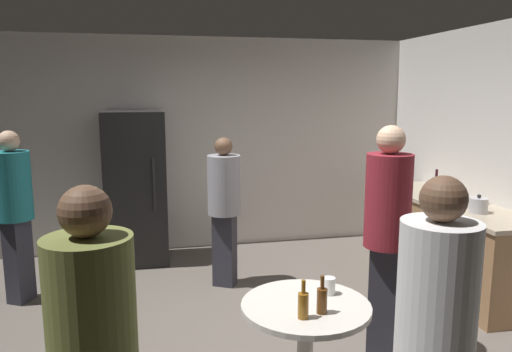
{
  "coord_description": "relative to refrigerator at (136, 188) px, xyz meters",
  "views": [
    {
      "loc": [
        -0.75,
        -3.64,
        2.02
      ],
      "look_at": [
        0.1,
        0.26,
        1.33
      ],
      "focal_mm": 34.26,
      "sensor_mm": 36.0,
      "label": 1
    }
  ],
  "objects": [
    {
      "name": "ground_plane",
      "position": [
        0.94,
        -2.2,
        -0.95
      ],
      "size": [
        5.2,
        5.2,
        0.1
      ],
      "primitive_type": "cube",
      "color": "#5B544C"
    },
    {
      "name": "kitchen_counter",
      "position": [
        3.22,
        -1.43,
        -0.45
      ],
      "size": [
        0.64,
        2.17,
        0.9
      ],
      "color": "olive",
      "rests_on": "ground_plane"
    },
    {
      "name": "person_in_maroon_shirt",
      "position": [
        1.88,
        -2.62,
        0.15
      ],
      "size": [
        0.47,
        0.47,
        1.78
      ],
      "rotation": [
        0.0,
        0.0,
        -2.11
      ],
      "color": "#2D2D38",
      "rests_on": "ground_plane"
    },
    {
      "name": "refrigerator",
      "position": [
        0.0,
        0.0,
        0.0
      ],
      "size": [
        0.7,
        0.68,
        1.8
      ],
      "color": "black",
      "rests_on": "ground_plane"
    },
    {
      "name": "person_in_white_shirt",
      "position": [
        1.36,
        -4.07,
        0.08
      ],
      "size": [
        0.4,
        0.4,
        1.68
      ],
      "rotation": [
        0.0,
        0.0,
        1.75
      ],
      "color": "#2D2D38",
      "rests_on": "ground_plane"
    },
    {
      "name": "beer_bottle_amber",
      "position": [
        1.0,
        -3.33,
        -0.08
      ],
      "size": [
        0.06,
        0.06,
        0.23
      ],
      "color": "#8C5919",
      "rests_on": "foreground_table"
    },
    {
      "name": "kettle",
      "position": [
        3.17,
        -1.93,
        0.07
      ],
      "size": [
        0.24,
        0.17,
        0.18
      ],
      "color": "#B2B2B7",
      "rests_on": "kitchen_counter"
    },
    {
      "name": "plastic_cup_white",
      "position": [
        1.27,
        -3.04,
        -0.11
      ],
      "size": [
        0.08,
        0.08,
        0.11
      ],
      "primitive_type": "cylinder",
      "color": "white",
      "rests_on": "foreground_table"
    },
    {
      "name": "wall_back",
      "position": [
        0.94,
        0.43,
        0.45
      ],
      "size": [
        5.32,
        0.06,
        2.7
      ],
      "primitive_type": "cube",
      "color": "silver",
      "rests_on": "ground_plane"
    },
    {
      "name": "wine_bottle_on_counter",
      "position": [
        3.14,
        -1.27,
        0.12
      ],
      "size": [
        0.08,
        0.08,
        0.31
      ],
      "color": "#3F141E",
      "rests_on": "kitchen_counter"
    },
    {
      "name": "foreground_table",
      "position": [
        1.08,
        -3.15,
        -0.27
      ],
      "size": [
        0.8,
        0.8,
        0.73
      ],
      "color": "beige",
      "rests_on": "ground_plane"
    },
    {
      "name": "person_in_teal_shirt",
      "position": [
        -1.1,
        -0.95,
        0.08
      ],
      "size": [
        0.46,
        0.46,
        1.67
      ],
      "rotation": [
        0.0,
        0.0,
        -0.5
      ],
      "color": "#2D2D38",
      "rests_on": "ground_plane"
    },
    {
      "name": "beer_bottle_brown",
      "position": [
        1.13,
        -3.3,
        -0.08
      ],
      "size": [
        0.06,
        0.06,
        0.23
      ],
      "color": "#593314",
      "rests_on": "foreground_table"
    },
    {
      "name": "person_in_gray_shirt",
      "position": [
        0.91,
        -0.97,
        0.01
      ],
      "size": [
        0.46,
        0.46,
        1.57
      ],
      "rotation": [
        0.0,
        0.0,
        -2.08
      ],
      "color": "#2D2D38",
      "rests_on": "ground_plane"
    }
  ]
}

